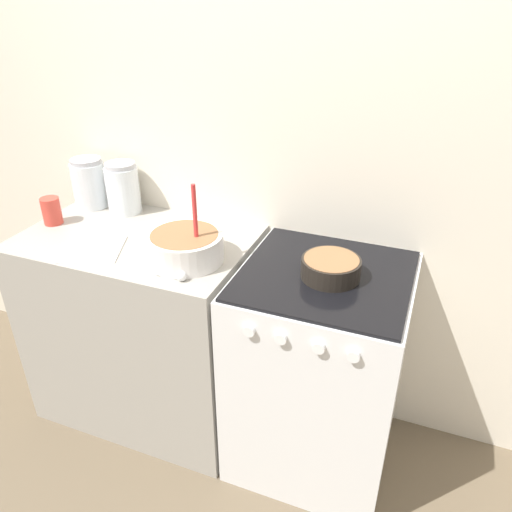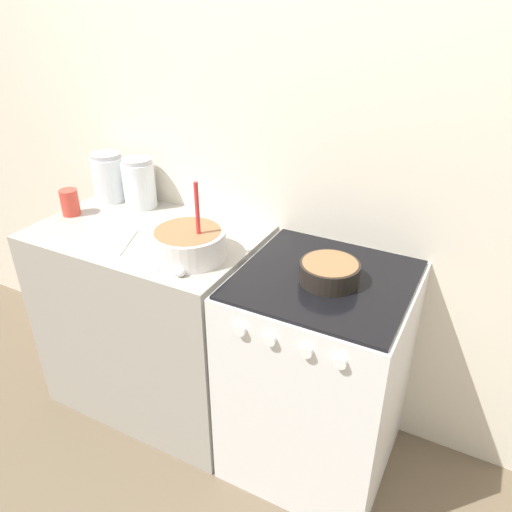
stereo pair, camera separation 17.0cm
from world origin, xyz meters
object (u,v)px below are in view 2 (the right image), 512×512
tin_can (70,202)px  storage_jar_left (109,180)px  mixing_bowl (188,242)px  storage_jar_middle (140,186)px  stove (317,374)px  baking_pan (330,272)px

tin_can → storage_jar_left: bearing=80.9°
mixing_bowl → storage_jar_middle: size_ratio=1.35×
storage_jar_middle → tin_can: (-0.21, -0.22, -0.04)m
mixing_bowl → storage_jar_middle: 0.55m
mixing_bowl → tin_can: 0.68m
stove → mixing_bowl: bearing=-169.8°
baking_pan → storage_jar_left: bearing=169.3°
storage_jar_middle → tin_can: bearing=-134.5°
baking_pan → storage_jar_left: storage_jar_left is taller
storage_jar_left → stove: bearing=-10.1°
storage_jar_left → tin_can: 0.22m
stove → storage_jar_left: bearing=169.9°
tin_can → storage_jar_middle: bearing=45.5°
stove → tin_can: (-1.18, -0.01, 0.50)m
baking_pan → storage_jar_middle: size_ratio=0.92×
mixing_bowl → tin_can: size_ratio=2.65×
baking_pan → mixing_bowl: bearing=-171.9°
stove → mixing_bowl: size_ratio=2.93×
storage_jar_middle → storage_jar_left: bearing=180.0°
baking_pan → storage_jar_middle: (-0.99, 0.22, 0.06)m
mixing_bowl → storage_jar_middle: (-0.46, 0.30, 0.03)m
stove → storage_jar_middle: 1.13m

